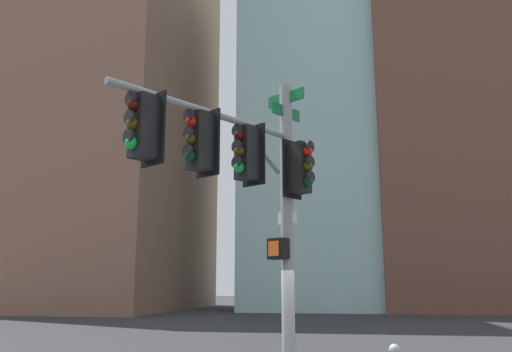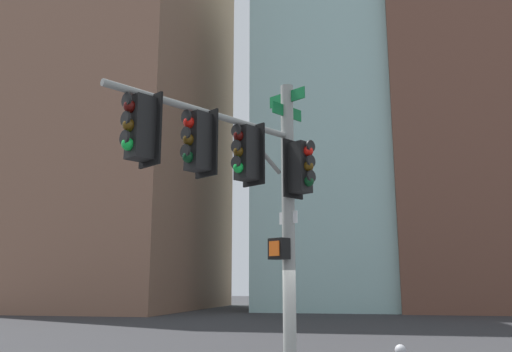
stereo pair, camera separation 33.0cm
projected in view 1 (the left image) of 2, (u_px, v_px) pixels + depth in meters
name	position (u px, v px, depth m)	size (l,w,h in m)	color
signal_pole_assembly	(251.00, 181.00, 9.71)	(3.87, 2.88, 6.24)	gray
building_brick_nearside	(445.00, 84.00, 57.11)	(27.15, 16.23, 46.98)	brown
building_brick_midblock	(113.00, 99.00, 54.13)	(23.67, 16.22, 41.76)	#845B47
building_brick_farside	(498.00, 148.00, 61.76)	(16.19, 17.84, 35.73)	brown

